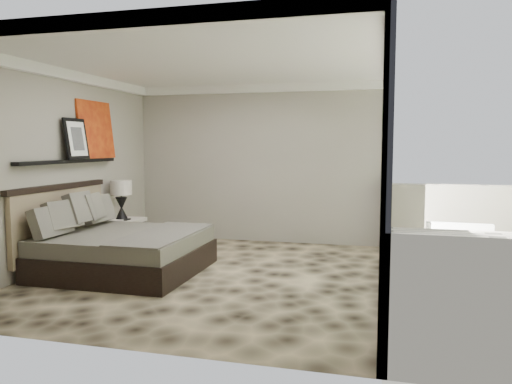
% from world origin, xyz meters
% --- Properties ---
extents(floor, '(5.00, 5.00, 0.00)m').
position_xyz_m(floor, '(0.00, 0.00, 0.00)').
color(floor, black).
rests_on(floor, ground).
extents(ceiling, '(4.50, 5.00, 0.02)m').
position_xyz_m(ceiling, '(0.00, 0.00, 2.79)').
color(ceiling, silver).
rests_on(ceiling, back_wall).
extents(back_wall, '(4.50, 0.02, 2.80)m').
position_xyz_m(back_wall, '(0.00, 2.49, 1.40)').
color(back_wall, gray).
rests_on(back_wall, floor).
extents(left_wall, '(0.02, 5.00, 2.80)m').
position_xyz_m(left_wall, '(-2.24, 0.00, 1.40)').
color(left_wall, gray).
rests_on(left_wall, floor).
extents(glass_wall, '(0.08, 5.00, 2.80)m').
position_xyz_m(glass_wall, '(2.25, 0.00, 1.40)').
color(glass_wall, white).
rests_on(glass_wall, floor).
extents(picture_ledge, '(0.12, 2.20, 0.05)m').
position_xyz_m(picture_ledge, '(-2.18, 0.10, 1.50)').
color(picture_ledge, black).
rests_on(picture_ledge, left_wall).
extents(bed, '(2.05, 1.98, 1.13)m').
position_xyz_m(bed, '(-1.29, -0.14, 0.33)').
color(bed, black).
rests_on(bed, floor).
extents(nightstand, '(0.69, 0.69, 0.57)m').
position_xyz_m(nightstand, '(-1.95, 1.16, 0.29)').
color(nightstand, black).
rests_on(nightstand, floor).
extents(table_lamp, '(0.35, 0.35, 0.64)m').
position_xyz_m(table_lamp, '(-1.99, 1.18, 0.93)').
color(table_lamp, black).
rests_on(table_lamp, nightstand).
extents(abstract_canvas, '(0.13, 0.90, 0.90)m').
position_xyz_m(abstract_canvas, '(-2.19, 0.82, 1.97)').
color(abstract_canvas, '#C14F10').
rests_on(abstract_canvas, picture_ledge).
extents(framed_print, '(0.11, 0.50, 0.60)m').
position_xyz_m(framed_print, '(-2.14, 0.22, 1.82)').
color(framed_print, black).
rests_on(framed_print, picture_ledge).
extents(lounger, '(0.93, 1.76, 0.68)m').
position_xyz_m(lounger, '(3.18, 0.27, 0.21)').
color(lounger, white).
rests_on(lounger, terrace_slab).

